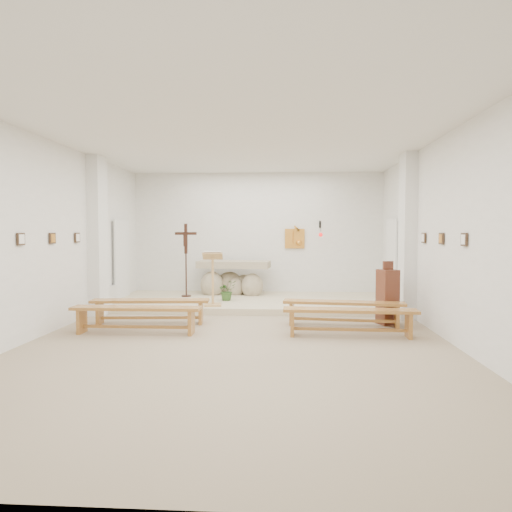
# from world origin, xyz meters

# --- Properties ---
(ground) EXTENTS (7.00, 10.00, 0.00)m
(ground) POSITION_xyz_m (0.00, 0.00, 0.00)
(ground) COLOR tan
(ground) RESTS_ON ground
(wall_left) EXTENTS (0.02, 10.00, 3.50)m
(wall_left) POSITION_xyz_m (-3.49, 0.00, 1.75)
(wall_left) COLOR white
(wall_left) RESTS_ON ground
(wall_right) EXTENTS (0.02, 10.00, 3.50)m
(wall_right) POSITION_xyz_m (3.49, 0.00, 1.75)
(wall_right) COLOR white
(wall_right) RESTS_ON ground
(wall_back) EXTENTS (7.00, 0.02, 3.50)m
(wall_back) POSITION_xyz_m (0.00, 4.99, 1.75)
(wall_back) COLOR white
(wall_back) RESTS_ON ground
(ceiling) EXTENTS (7.00, 10.00, 0.02)m
(ceiling) POSITION_xyz_m (0.00, 0.00, 3.49)
(ceiling) COLOR silver
(ceiling) RESTS_ON wall_back
(sanctuary_platform) EXTENTS (6.98, 3.00, 0.15)m
(sanctuary_platform) POSITION_xyz_m (0.00, 3.50, 0.07)
(sanctuary_platform) COLOR beige
(sanctuary_platform) RESTS_ON ground
(pilaster_left) EXTENTS (0.26, 0.55, 3.50)m
(pilaster_left) POSITION_xyz_m (-3.37, 2.00, 1.75)
(pilaster_left) COLOR white
(pilaster_left) RESTS_ON ground
(pilaster_right) EXTENTS (0.26, 0.55, 3.50)m
(pilaster_right) POSITION_xyz_m (3.37, 2.00, 1.75)
(pilaster_right) COLOR white
(pilaster_right) RESTS_ON ground
(gold_wall_relief) EXTENTS (0.55, 0.04, 0.55)m
(gold_wall_relief) POSITION_xyz_m (1.05, 4.96, 1.65)
(gold_wall_relief) COLOR orange
(gold_wall_relief) RESTS_ON wall_back
(sanctuary_lamp) EXTENTS (0.11, 0.36, 0.44)m
(sanctuary_lamp) POSITION_xyz_m (1.75, 4.71, 1.81)
(sanctuary_lamp) COLOR black
(sanctuary_lamp) RESTS_ON wall_back
(station_frame_left_front) EXTENTS (0.03, 0.20, 0.20)m
(station_frame_left_front) POSITION_xyz_m (-3.47, -0.80, 1.72)
(station_frame_left_front) COLOR #3A2719
(station_frame_left_front) RESTS_ON wall_left
(station_frame_left_mid) EXTENTS (0.03, 0.20, 0.20)m
(station_frame_left_mid) POSITION_xyz_m (-3.47, 0.20, 1.72)
(station_frame_left_mid) COLOR #3A2719
(station_frame_left_mid) RESTS_ON wall_left
(station_frame_left_rear) EXTENTS (0.03, 0.20, 0.20)m
(station_frame_left_rear) POSITION_xyz_m (-3.47, 1.20, 1.72)
(station_frame_left_rear) COLOR #3A2719
(station_frame_left_rear) RESTS_ON wall_left
(station_frame_right_front) EXTENTS (0.03, 0.20, 0.20)m
(station_frame_right_front) POSITION_xyz_m (3.47, -0.80, 1.72)
(station_frame_right_front) COLOR #3A2719
(station_frame_right_front) RESTS_ON wall_right
(station_frame_right_mid) EXTENTS (0.03, 0.20, 0.20)m
(station_frame_right_mid) POSITION_xyz_m (3.47, 0.20, 1.72)
(station_frame_right_mid) COLOR #3A2719
(station_frame_right_mid) RESTS_ON wall_right
(station_frame_right_rear) EXTENTS (0.03, 0.20, 0.20)m
(station_frame_right_rear) POSITION_xyz_m (3.47, 1.20, 1.72)
(station_frame_right_rear) COLOR #3A2719
(station_frame_right_rear) RESTS_ON wall_right
(radiator_left) EXTENTS (0.10, 0.85, 0.52)m
(radiator_left) POSITION_xyz_m (-3.43, 2.70, 0.27)
(radiator_left) COLOR silver
(radiator_left) RESTS_ON ground
(radiator_right) EXTENTS (0.10, 0.85, 0.52)m
(radiator_right) POSITION_xyz_m (3.43, 2.70, 0.27)
(radiator_right) COLOR silver
(radiator_right) RESTS_ON ground
(altar) EXTENTS (1.99, 0.94, 0.99)m
(altar) POSITION_xyz_m (-0.62, 4.35, 0.53)
(altar) COLOR #B8AD8D
(altar) RESTS_ON sanctuary_platform
(lectern) EXTENTS (0.49, 0.43, 1.26)m
(lectern) POSITION_xyz_m (-0.87, 2.38, 0.77)
(lectern) COLOR tan
(lectern) RESTS_ON sanctuary_platform
(crucifix_stand) EXTENTS (0.58, 0.25, 1.90)m
(crucifix_stand) POSITION_xyz_m (-1.80, 3.83, 1.25)
(crucifix_stand) COLOR #321910
(crucifix_stand) RESTS_ON sanctuary_platform
(potted_plant) EXTENTS (0.58, 0.57, 0.49)m
(potted_plant) POSITION_xyz_m (-0.65, 3.23, 0.40)
(potted_plant) COLOR #325823
(potted_plant) RESTS_ON sanctuary_platform
(donation_pedestal) EXTENTS (0.44, 0.44, 1.26)m
(donation_pedestal) POSITION_xyz_m (2.81, 1.26, 0.56)
(donation_pedestal) COLOR #5B2B1A
(donation_pedestal) RESTS_ON ground
(bench_left_front) EXTENTS (2.35, 0.56, 0.49)m
(bench_left_front) POSITION_xyz_m (-1.91, 0.99, 0.37)
(bench_left_front) COLOR #B07133
(bench_left_front) RESTS_ON ground
(bench_right_front) EXTENTS (2.35, 0.63, 0.49)m
(bench_right_front) POSITION_xyz_m (1.91, 0.99, 0.37)
(bench_right_front) COLOR #B07133
(bench_right_front) RESTS_ON ground
(bench_left_second) EXTENTS (2.33, 0.38, 0.49)m
(bench_left_second) POSITION_xyz_m (-1.91, 0.12, 0.37)
(bench_left_second) COLOR #B07133
(bench_left_second) RESTS_ON ground
(bench_right_second) EXTENTS (2.34, 0.45, 0.49)m
(bench_right_second) POSITION_xyz_m (1.91, 0.12, 0.37)
(bench_right_second) COLOR #B07133
(bench_right_second) RESTS_ON ground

